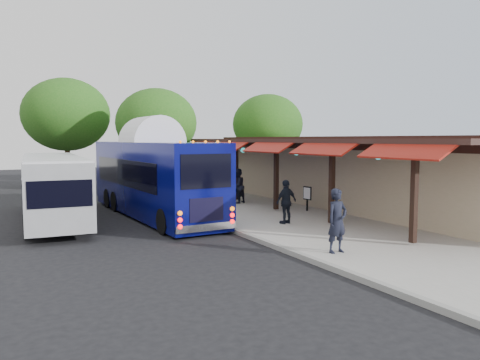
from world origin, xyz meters
TOP-DOWN VIEW (x-y plane):
  - ground at (0.00, 0.00)m, footprint 90.00×90.00m
  - sidewalk at (5.00, 4.00)m, footprint 10.00×40.00m
  - curb at (0.05, 4.00)m, footprint 0.20×40.00m
  - station_shelter at (8.38, 4.00)m, footprint 8.15×20.00m
  - coach_bus at (-1.45, 6.15)m, footprint 2.76×11.27m
  - city_bus at (-5.57, 6.95)m, footprint 2.88×10.40m
  - ped_a at (1.04, -3.63)m, footprint 0.72×0.49m
  - ped_b at (3.40, 7.10)m, footprint 1.07×0.96m
  - ped_c at (2.35, 1.01)m, footprint 1.08×0.61m
  - ped_d at (3.03, 7.39)m, footprint 1.03×0.59m
  - sign_board at (5.03, 3.28)m, footprint 0.11×0.52m
  - tree_left at (1.86, 15.65)m, footprint 5.30×5.30m
  - tree_mid at (4.13, 21.51)m, footprint 5.55×5.55m
  - tree_right at (11.05, 16.69)m, footprint 5.40×5.40m
  - tree_far at (-2.98, 21.26)m, footprint 6.09×6.09m

SIDE VIEW (x-z plane):
  - ground at x=0.00m, z-range 0.00..0.00m
  - sidewalk at x=5.00m, z-range 0.00..0.15m
  - curb at x=0.05m, z-range -0.01..0.15m
  - sign_board at x=5.03m, z-range 0.35..1.49m
  - ped_d at x=3.03m, z-range 0.15..1.74m
  - ped_c at x=2.35m, z-range 0.15..1.89m
  - ped_b at x=3.40m, z-range 0.15..1.95m
  - ped_a at x=1.04m, z-range 0.15..2.04m
  - city_bus at x=-5.57m, z-range 0.15..2.91m
  - station_shelter at x=8.38m, z-range 0.05..3.65m
  - coach_bus at x=-1.45m, z-range 0.13..3.71m
  - tree_left at x=1.86m, z-range 1.13..7.92m
  - tree_right at x=11.05m, z-range 1.15..8.06m
  - tree_mid at x=4.13m, z-range 1.18..8.28m
  - tree_far at x=-2.98m, z-range 1.30..9.10m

